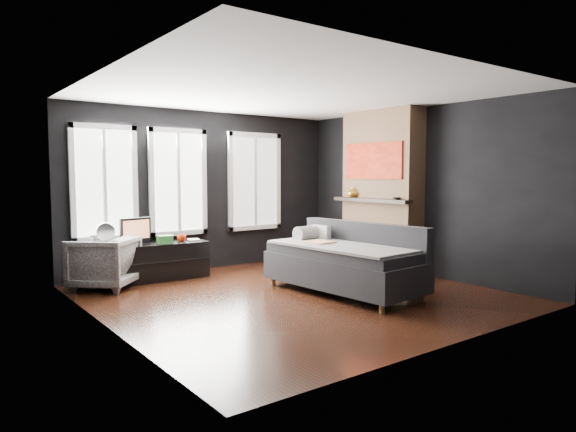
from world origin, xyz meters
TOP-DOWN VIEW (x-y plane):
  - floor at (0.00, 0.00)m, footprint 5.00×5.00m
  - ceiling at (0.00, 0.00)m, footprint 5.00×5.00m
  - wall_back at (0.00, 2.50)m, footprint 5.00×0.02m
  - wall_left at (-2.50, 0.00)m, footprint 0.02×5.00m
  - wall_right at (2.50, 0.00)m, footprint 0.02×5.00m
  - windows at (-0.45, 2.46)m, footprint 4.00×0.16m
  - fireplace at (2.30, 0.60)m, footprint 0.70×1.62m
  - sofa at (0.61, -0.28)m, footprint 1.29×2.32m
  - stripe_pillow at (0.81, 0.40)m, footprint 0.09×0.35m
  - armchair at (-1.95, 1.95)m, footprint 1.09×1.10m
  - media_console at (-1.14, 2.10)m, footprint 1.67×0.58m
  - monitor at (-1.41, 2.12)m, footprint 0.53×0.23m
  - desk_fan at (-1.86, 2.09)m, footprint 0.32×0.32m
  - mug at (-0.69, 2.06)m, footprint 0.17×0.15m
  - book at (-0.55, 2.13)m, footprint 0.17×0.07m
  - storage_box at (-1.00, 2.00)m, footprint 0.24×0.17m
  - mantel_vase at (2.05, 1.05)m, footprint 0.22×0.23m
  - mantel_clock at (2.05, 0.05)m, footprint 0.12×0.12m

SIDE VIEW (x-z plane):
  - floor at x=0.00m, z-range 0.00..0.00m
  - media_console at x=-1.14m, z-range 0.00..0.57m
  - armchair at x=-1.95m, z-range 0.00..0.82m
  - sofa at x=0.61m, z-range 0.00..0.96m
  - storage_box at x=-1.00m, z-range 0.57..0.69m
  - mug at x=-0.69m, z-range 0.57..0.71m
  - book at x=-0.55m, z-range 0.57..0.81m
  - stripe_pillow at x=0.81m, z-range 0.52..0.87m
  - desk_fan at x=-1.86m, z-range 0.57..0.94m
  - monitor at x=-1.41m, z-range 0.57..1.03m
  - mantel_clock at x=2.05m, z-range 1.23..1.27m
  - mantel_vase at x=2.05m, z-range 1.23..1.40m
  - wall_back at x=0.00m, z-range 0.00..2.70m
  - wall_left at x=-2.50m, z-range 0.00..2.70m
  - wall_right at x=2.50m, z-range 0.00..2.70m
  - fireplace at x=2.30m, z-range 0.00..2.70m
  - windows at x=-0.45m, z-range 1.50..3.26m
  - ceiling at x=0.00m, z-range 2.70..2.70m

